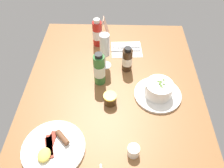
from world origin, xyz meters
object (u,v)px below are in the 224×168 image
object	(u,v)px
sauce_bottle_green	(99,70)
sauce_bottle_red	(97,33)
menu_card	(104,26)
breakfast_plate	(53,148)
wine_glass	(105,47)
jam_jar	(110,99)
creamer_jug	(134,151)
sauce_bottle_brown	(127,60)
porridge_bowl	(158,90)
cutlery_setting	(126,49)

from	to	relation	value
sauce_bottle_green	sauce_bottle_red	bearing A→B (deg)	5.96
sauce_bottle_red	menu_card	bearing A→B (deg)	-14.92
breakfast_plate	wine_glass	bearing A→B (deg)	-20.10
jam_jar	menu_card	distance (cm)	53.55
breakfast_plate	creamer_jug	bearing A→B (deg)	-91.41
sauce_bottle_red	creamer_jug	bearing A→B (deg)	-164.75
jam_jar	sauce_bottle_brown	xyz separation A→B (cm)	(22.28, -7.71, 3.63)
sauce_bottle_green	breakfast_plate	distance (cm)	40.16
wine_glass	sauce_bottle_red	size ratio (longest dim) A/B	1.17
sauce_bottle_red	sauce_bottle_brown	distance (cm)	25.87
sauce_bottle_brown	sauce_bottle_green	size ratio (longest dim) A/B	0.78
porridge_bowl	sauce_bottle_brown	bearing A→B (deg)	39.16
sauce_bottle_red	menu_card	distance (cm)	11.41
wine_glass	breakfast_plate	distance (cm)	52.42
wine_glass	jam_jar	xyz separation A→B (cm)	(-24.75, -3.41, -9.58)
sauce_bottle_red	sauce_bottle_brown	xyz separation A→B (cm)	(-20.13, -16.21, -1.21)
porridge_bowl	wine_glass	bearing A→B (deg)	51.93
creamer_jug	sauce_bottle_green	world-z (taller)	sauce_bottle_green
cutlery_setting	jam_jar	distance (cm)	38.87
sauce_bottle_red	sauce_bottle_brown	bearing A→B (deg)	-141.16
porridge_bowl	cutlery_setting	world-z (taller)	porridge_bowl
porridge_bowl	sauce_bottle_red	world-z (taller)	sauce_bottle_red
jam_jar	breakfast_plate	size ratio (longest dim) A/B	0.24
creamer_jug	breakfast_plate	distance (cm)	30.67
creamer_jug	menu_card	xyz separation A→B (cm)	(77.28, 15.26, 2.81)
creamer_jug	sauce_bottle_red	bearing A→B (deg)	15.25
porridge_bowl	wine_glass	distance (cm)	33.13
wine_glass	menu_card	size ratio (longest dim) A/B	1.88
porridge_bowl	jam_jar	distance (cm)	22.36
creamer_jug	sauce_bottle_brown	size ratio (longest dim) A/B	0.40
sauce_bottle_red	breakfast_plate	world-z (taller)	sauce_bottle_red
creamer_jug	wine_glass	size ratio (longest dim) A/B	0.29
sauce_bottle_green	breakfast_plate	world-z (taller)	sauce_bottle_green
wine_glass	sauce_bottle_green	distance (cm)	12.61
sauce_bottle_brown	jam_jar	bearing A→B (deg)	160.92
creamer_jug	breakfast_plate	xyz separation A→B (cm)	(0.75, 30.64, -1.31)
wine_glass	porridge_bowl	bearing A→B (deg)	-128.07
jam_jar	breakfast_plate	distance (cm)	31.44
creamer_jug	breakfast_plate	world-z (taller)	creamer_jug
sauce_bottle_brown	menu_card	world-z (taller)	sauce_bottle_brown
jam_jar	porridge_bowl	bearing A→B (deg)	-77.00
cutlery_setting	breakfast_plate	xyz separation A→B (cm)	(-61.42, 28.42, 0.67)
cutlery_setting	sauce_bottle_green	world-z (taller)	sauce_bottle_green
sauce_bottle_red	breakfast_plate	xyz separation A→B (cm)	(-65.75, 12.50, -6.50)
porridge_bowl	cutlery_setting	distance (cm)	36.18
jam_jar	breakfast_plate	bearing A→B (deg)	138.01
cutlery_setting	breakfast_plate	world-z (taller)	breakfast_plate
sauce_bottle_red	breakfast_plate	size ratio (longest dim) A/B	0.67
creamer_jug	wine_glass	xyz separation A→B (cm)	(48.83, 13.04, 9.93)
sauce_bottle_red	sauce_bottle_green	size ratio (longest dim) A/B	0.94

